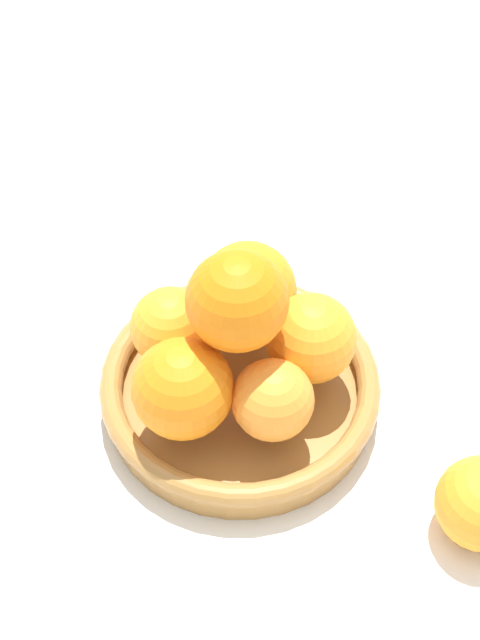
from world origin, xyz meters
The scene contains 3 objects.
ground_plane centered at (0.00, 0.00, 0.00)m, with size 4.00×4.00×0.00m, color white.
fruit_bowl centered at (0.00, 0.00, 0.02)m, with size 0.24×0.24×0.04m.
orange_pile centered at (0.00, 0.00, 0.09)m, with size 0.19×0.19×0.14m.
Camera 1 is at (-0.43, -0.13, 0.63)m, focal length 50.00 mm.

